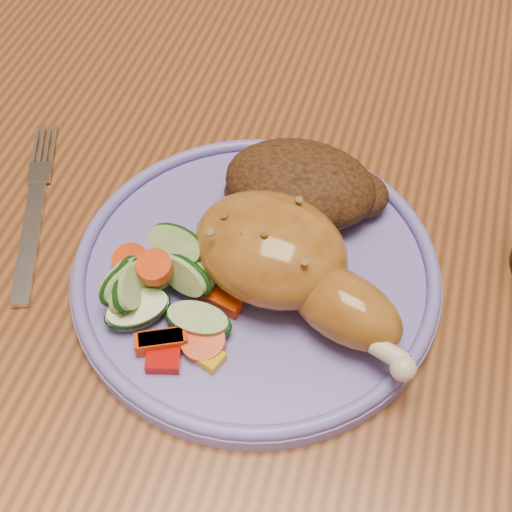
{
  "coord_description": "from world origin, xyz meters",
  "views": [
    {
      "loc": [
        0.05,
        -0.35,
        1.17
      ],
      "look_at": [
        -0.03,
        -0.06,
        0.78
      ],
      "focal_mm": 50.0,
      "sensor_mm": 36.0,
      "label": 1
    }
  ],
  "objects_px": {
    "chair_far": "(398,43)",
    "plate": "(256,274)",
    "fork": "(34,214)",
    "dining_table": "(313,295)"
  },
  "relations": [
    {
      "from": "dining_table",
      "to": "chair_far",
      "type": "distance_m",
      "value": 0.65
    },
    {
      "from": "dining_table",
      "to": "chair_far",
      "type": "relative_size",
      "value": 1.54
    },
    {
      "from": "chair_far",
      "to": "plate",
      "type": "relative_size",
      "value": 3.45
    },
    {
      "from": "dining_table",
      "to": "plate",
      "type": "xyz_separation_m",
      "value": [
        -0.03,
        -0.06,
        0.09
      ]
    },
    {
      "from": "plate",
      "to": "fork",
      "type": "xyz_separation_m",
      "value": [
        -0.18,
        0.01,
        -0.0
      ]
    },
    {
      "from": "chair_far",
      "to": "dining_table",
      "type": "bearing_deg",
      "value": -90.0
    },
    {
      "from": "dining_table",
      "to": "fork",
      "type": "xyz_separation_m",
      "value": [
        -0.22,
        -0.05,
        0.09
      ]
    },
    {
      "from": "dining_table",
      "to": "chair_far",
      "type": "xyz_separation_m",
      "value": [
        0.0,
        0.63,
        -0.17
      ]
    },
    {
      "from": "dining_table",
      "to": "plate",
      "type": "height_order",
      "value": "plate"
    },
    {
      "from": "dining_table",
      "to": "chair_far",
      "type": "bearing_deg",
      "value": 90.0
    }
  ]
}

